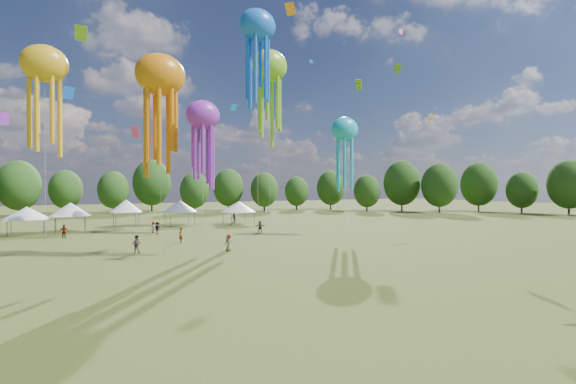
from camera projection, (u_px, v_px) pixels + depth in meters
name	position (u px, v px, depth m)	size (l,w,h in m)	color
ground	(483.00, 351.00, 15.68)	(300.00, 300.00, 0.00)	#384416
spectator_near	(136.00, 244.00, 38.65)	(0.84, 0.65, 1.72)	gray
spectators_far	(196.00, 227.00, 55.41)	(26.81, 29.60, 1.89)	gray
festival_tents	(139.00, 208.00, 62.02)	(35.74, 9.89, 4.33)	#47474C
show_kites	(228.00, 85.00, 51.72)	(38.31, 24.39, 29.90)	orange
treeline	(137.00, 186.00, 68.67)	(201.57, 95.24, 13.43)	#38281C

